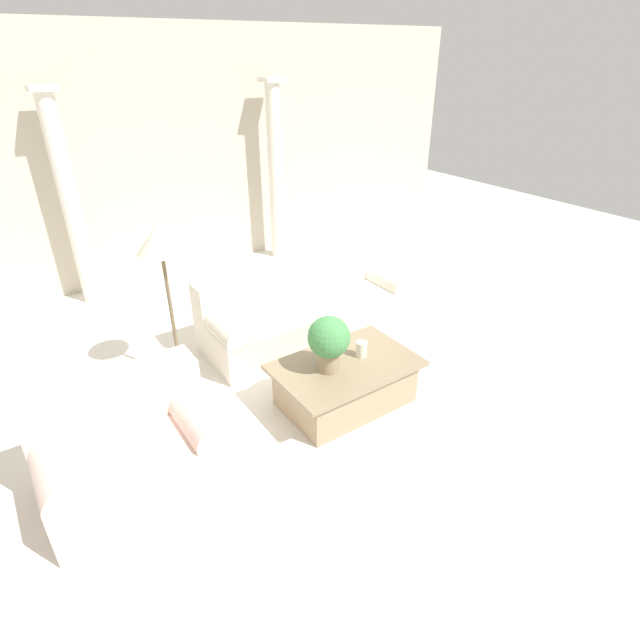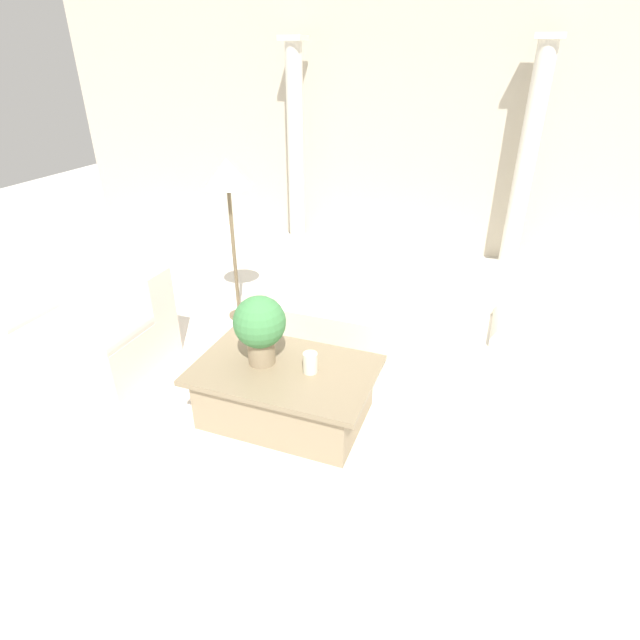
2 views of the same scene
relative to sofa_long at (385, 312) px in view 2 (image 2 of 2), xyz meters
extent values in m
plane|color=silver|center=(-0.49, -0.76, -0.32)|extent=(16.00, 16.00, 0.00)
cube|color=beige|center=(-0.49, 2.66, 1.28)|extent=(10.00, 0.06, 3.20)
cube|color=beige|center=(0.00, -0.06, -0.11)|extent=(2.37, 0.84, 0.42)
cube|color=beige|center=(0.00, 0.21, 0.29)|extent=(2.37, 0.30, 0.39)
cylinder|color=beige|center=(-1.05, -0.06, 0.13)|extent=(0.28, 0.84, 0.28)
cylinder|color=beige|center=(1.05, -0.06, 0.13)|extent=(0.28, 0.84, 0.28)
cube|color=beige|center=(-2.29, -1.19, -0.11)|extent=(1.25, 0.84, 0.42)
cube|color=beige|center=(-2.29, -0.91, 0.29)|extent=(1.25, 0.30, 0.39)
cylinder|color=beige|center=(-2.77, -1.19, 0.13)|extent=(0.28, 0.84, 0.28)
cylinder|color=beige|center=(-1.81, -1.19, 0.13)|extent=(0.28, 0.84, 0.28)
cube|color=#998466|center=(-0.41, -1.28, -0.13)|extent=(1.12, 0.72, 0.39)
cube|color=#897759|center=(-0.41, -1.28, 0.08)|extent=(1.27, 0.82, 0.04)
cylinder|color=#937F60|center=(-0.59, -1.27, 0.19)|extent=(0.19, 0.19, 0.17)
sphere|color=#428447|center=(-0.59, -1.27, 0.43)|extent=(0.37, 0.37, 0.37)
cylinder|color=silver|center=(-0.23, -1.26, 0.18)|extent=(0.10, 0.10, 0.15)
cylinder|color=brown|center=(-1.50, 0.00, -0.31)|extent=(0.20, 0.20, 0.03)
cylinder|color=brown|center=(-1.50, 0.00, 0.35)|extent=(0.04, 0.04, 1.28)
cone|color=beige|center=(-1.50, 0.00, 1.11)|extent=(0.43, 0.43, 0.25)
cylinder|color=silver|center=(-1.82, 2.29, 0.92)|extent=(0.21, 0.21, 2.49)
cube|color=silver|center=(-1.82, 2.29, 2.19)|extent=(0.29, 0.29, 0.06)
cylinder|color=silver|center=(0.99, 2.29, 0.92)|extent=(0.21, 0.21, 2.49)
cube|color=silver|center=(0.99, 2.29, 2.19)|extent=(0.29, 0.29, 0.06)
camera|label=1|loc=(-2.71, -4.19, 2.57)|focal=28.00mm
camera|label=2|loc=(0.84, -3.92, 2.06)|focal=28.00mm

